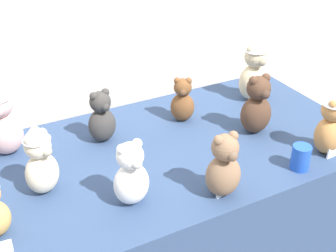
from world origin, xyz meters
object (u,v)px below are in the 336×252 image
Objects in this scene: display_table at (168,215)px; party_cup_blue at (301,157)px; teddy_bear_mocha at (224,167)px; teddy_bear_snow at (131,175)px; teddy_bear_sand at (254,69)px; teddy_bear_cream at (40,160)px; teddy_bear_caramel at (331,123)px; teddy_bear_charcoal at (102,118)px; teddy_bear_chestnut at (183,101)px; teddy_bear_cocoa at (257,106)px; teddy_bear_blush at (2,119)px.

party_cup_blue is at bearing -42.64° from display_table.
party_cup_blue is at bearing -1.58° from teddy_bear_mocha.
display_table is at bearing 34.29° from teddy_bear_snow.
teddy_bear_sand reaches higher than party_cup_blue.
teddy_bear_cream is at bearing 160.57° from party_cup_blue.
teddy_bear_caramel reaches higher than teddy_bear_mocha.
teddy_bear_charcoal reaches higher than display_table.
teddy_bear_chestnut is at bearing 75.66° from teddy_bear_mocha.
teddy_bear_charcoal is 0.87× the size of teddy_bear_cocoa.
teddy_bear_caramel is 0.22m from party_cup_blue.
teddy_bear_cocoa is 1.01m from teddy_bear_cream.
teddy_bear_snow is (-0.29, -0.26, 0.52)m from display_table.
teddy_bear_caramel is at bearing -95.30° from teddy_bear_sand.
teddy_bear_sand reaches higher than teddy_bear_charcoal.
teddy_bear_charcoal is 0.42m from teddy_bear_cream.
teddy_bear_sand reaches higher than teddy_bear_cream.
teddy_bear_cocoa is at bearing -5.22° from teddy_bear_blush.
teddy_bear_cream is at bearing 150.56° from teddy_bear_mocha.
teddy_bear_caramel is 1.13× the size of teddy_bear_snow.
teddy_bear_cocoa is at bearing -127.64° from teddy_bear_sand.
teddy_bear_blush is 1.51× the size of teddy_bear_chestnut.
teddy_bear_charcoal is 2.34× the size of party_cup_blue.
teddy_bear_caramel is at bearing -44.91° from teddy_bear_charcoal.
display_table is at bearing 120.94° from teddy_bear_caramel.
teddy_bear_cream reaches higher than teddy_bear_charcoal.
teddy_bear_chestnut is (0.42, -0.01, -0.01)m from teddy_bear_charcoal.
teddy_bear_mocha is at bearing -137.33° from teddy_bear_sand.
teddy_bear_caramel is 1.11× the size of teddy_bear_mocha.
teddy_bear_mocha is 0.39m from party_cup_blue.
teddy_bear_sand is 1.53× the size of teddy_bear_chestnut.
teddy_bear_cocoa is at bearing 7.87° from teddy_bear_snow.
teddy_bear_blush is at bearing 123.06° from teddy_bear_caramel.
teddy_bear_cream is 0.87× the size of teddy_bear_blush.
teddy_bear_cocoa is 2.70× the size of party_cup_blue.
teddy_bear_sand reaches higher than teddy_bear_snow.
teddy_bear_cream is (-1.21, -0.27, -0.03)m from teddy_bear_sand.
teddy_bear_sand is at bearing -18.75° from teddy_bear_cream.
party_cup_blue is at bearing -111.98° from teddy_bear_sand.
display_table is 0.92m from teddy_bear_blush.
teddy_bear_cocoa is 0.36m from teddy_bear_chestnut.
teddy_bear_mocha reaches higher than teddy_bear_charcoal.
teddy_bear_sand is at bearing 32.85° from teddy_bear_chestnut.
teddy_bear_sand is 1.02× the size of teddy_bear_blush.
teddy_bear_charcoal is at bearing 75.33° from teddy_bear_snow.
teddy_bear_cream is 1.10× the size of teddy_bear_mocha.
teddy_bear_cocoa reaches higher than teddy_bear_snow.
party_cup_blue is at bearing -19.69° from teddy_bear_blush.
teddy_bear_charcoal is at bearing 137.78° from party_cup_blue.
party_cup_blue is (-0.01, -0.33, -0.08)m from teddy_bear_cocoa.
party_cup_blue is at bearing -39.00° from teddy_bear_chestnut.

